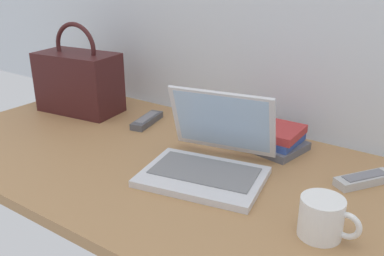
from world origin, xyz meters
name	(u,v)px	position (x,y,z in m)	size (l,w,h in m)	color
desk	(175,168)	(0.00, 0.00, 0.01)	(1.60, 0.76, 0.03)	#A87A4C
laptop	(210,157)	(0.11, 0.01, 0.07)	(0.36, 0.35, 0.21)	silver
coffee_mug	(323,217)	(0.45, -0.09, 0.07)	(0.13, 0.09, 0.09)	white
remote_control_near	(147,120)	(-0.27, 0.19, 0.04)	(0.08, 0.17, 0.02)	#4C4C51
remote_control_far	(364,179)	(0.47, 0.18, 0.04)	(0.13, 0.16, 0.02)	#B7B7B7
handbag	(79,81)	(-0.56, 0.16, 0.15)	(0.32, 0.20, 0.33)	#3F1919
book_stack	(270,137)	(0.17, 0.25, 0.06)	(0.22, 0.18, 0.07)	#595960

